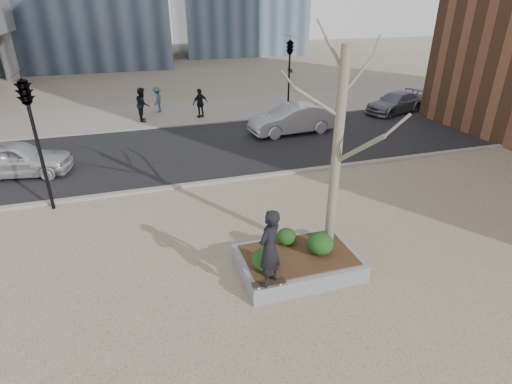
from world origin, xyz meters
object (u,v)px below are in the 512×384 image
object	(u,v)px
skateboard	(269,284)
skateboarder	(269,248)
police_car	(15,159)
planter	(298,263)

from	to	relation	value
skateboard	skateboarder	bearing A→B (deg)	92.52
police_car	planter	bearing A→B (deg)	-128.71
skateboard	skateboarder	size ratio (longest dim) A/B	0.42
planter	skateboard	xyz separation A→B (m)	(-1.10, -0.88, 0.26)
planter	skateboarder	distance (m)	1.87
planter	skateboarder	bearing A→B (deg)	-141.34
planter	police_car	distance (m)	12.18
planter	skateboard	distance (m)	1.43
planter	skateboard	size ratio (longest dim) A/B	3.85
skateboarder	skateboard	bearing A→B (deg)	54.02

